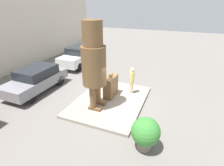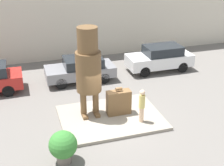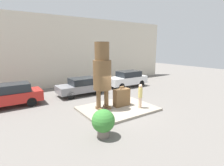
{
  "view_description": "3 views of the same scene",
  "coord_description": "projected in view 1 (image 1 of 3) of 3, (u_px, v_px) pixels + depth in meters",
  "views": [
    {
      "loc": [
        -8.16,
        -3.44,
        5.36
      ],
      "look_at": [
        -0.3,
        -0.23,
        1.4
      ],
      "focal_mm": 28.0,
      "sensor_mm": 36.0,
      "label": 1
    },
    {
      "loc": [
        -3.93,
        -12.87,
        8.13
      ],
      "look_at": [
        0.02,
        -0.13,
        2.03
      ],
      "focal_mm": 50.0,
      "sensor_mm": 36.0,
      "label": 2
    },
    {
      "loc": [
        -6.84,
        -9.4,
        4.36
      ],
      "look_at": [
        -0.42,
        0.08,
        1.95
      ],
      "focal_mm": 28.0,
      "sensor_mm": 36.0,
      "label": 3
    }
  ],
  "objects": [
    {
      "name": "parked_car_grey",
      "position": [
        36.0,
        79.0,
        11.31
      ],
      "size": [
        4.3,
        1.88,
        1.55
      ],
      "rotation": [
        0.0,
        0.0,
        3.14
      ],
      "color": "gray",
      "rests_on": "ground_plane"
    },
    {
      "name": "statue_figure",
      "position": [
        94.0,
        60.0,
        8.46
      ],
      "size": [
        1.22,
        1.22,
        4.5
      ],
      "color": "brown",
      "rests_on": "pedestal"
    },
    {
      "name": "giant_suitcase",
      "position": [
        111.0,
        86.0,
        10.4
      ],
      "size": [
        1.2,
        0.5,
        1.45
      ],
      "color": "brown",
      "rests_on": "pedestal"
    },
    {
      "name": "ground_plane",
      "position": [
        110.0,
        102.0,
        10.29
      ],
      "size": [
        60.0,
        60.0,
        0.0
      ],
      "primitive_type": "plane",
      "color": "slate"
    },
    {
      "name": "pedestal",
      "position": [
        110.0,
        101.0,
        10.26
      ],
      "size": [
        4.98,
        3.77,
        0.15
      ],
      "color": "gray",
      "rests_on": "ground_plane"
    },
    {
      "name": "tourist",
      "position": [
        132.0,
        80.0,
        10.59
      ],
      "size": [
        0.29,
        0.29,
        1.69
      ],
      "color": "beige",
      "rests_on": "pedestal"
    },
    {
      "name": "parked_car_white",
      "position": [
        79.0,
        55.0,
        15.95
      ],
      "size": [
        4.43,
        1.8,
        1.73
      ],
      "rotation": [
        0.0,
        0.0,
        3.14
      ],
      "color": "silver",
      "rests_on": "ground_plane"
    },
    {
      "name": "planter_pot",
      "position": [
        145.0,
        133.0,
        6.73
      ],
      "size": [
        1.14,
        1.14,
        1.4
      ],
      "color": "#70665B",
      "rests_on": "ground_plane"
    }
  ]
}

